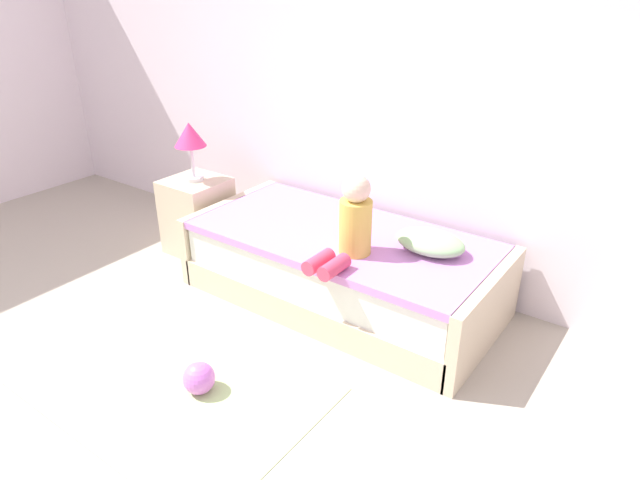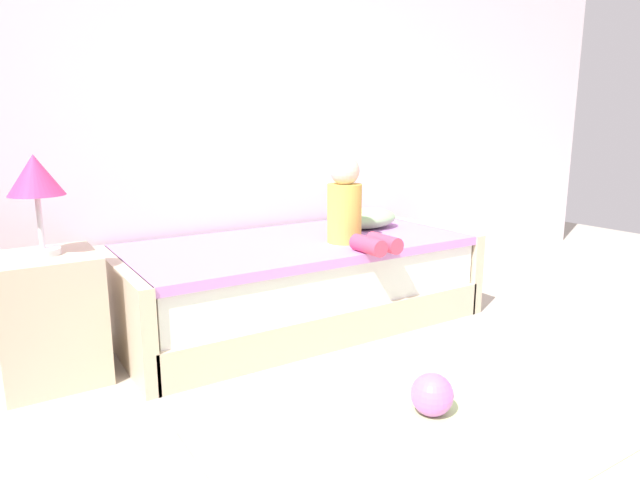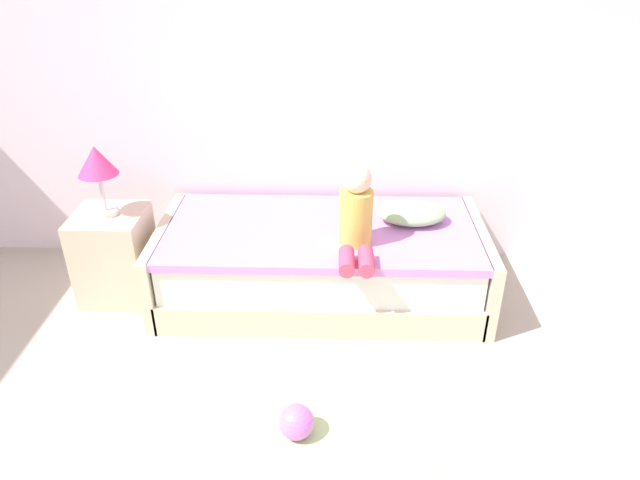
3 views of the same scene
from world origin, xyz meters
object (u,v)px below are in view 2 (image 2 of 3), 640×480
object	(u,v)px
bed	(298,282)
nightstand	(50,318)
table_lamp	(35,180)
child_figure	(349,209)
toy_ball	(432,394)
pillow	(366,218)

from	to	relation	value
bed	nightstand	distance (m)	1.35
table_lamp	bed	bearing A→B (deg)	1.90
bed	table_lamp	size ratio (longest dim) A/B	4.69
bed	nightstand	size ratio (longest dim) A/B	3.52
child_figure	toy_ball	world-z (taller)	child_figure
table_lamp	toy_ball	bearing A→B (deg)	-43.51
table_lamp	child_figure	world-z (taller)	table_lamp
child_figure	pillow	distance (m)	0.51
bed	nightstand	xyz separation A→B (m)	(-1.35, -0.04, 0.05)
child_figure	toy_ball	xyz separation A→B (m)	(-0.30, -1.02, -0.62)
nightstand	table_lamp	world-z (taller)	table_lamp
child_figure	toy_ball	distance (m)	1.22
bed	pillow	bearing A→B (deg)	9.74
bed	nightstand	bearing A→B (deg)	-178.10
nightstand	table_lamp	distance (m)	0.64
bed	toy_ball	world-z (taller)	bed
nightstand	pillow	bearing A→B (deg)	4.29
pillow	bed	bearing A→B (deg)	-170.26
child_figure	pillow	world-z (taller)	child_figure
pillow	table_lamp	bearing A→B (deg)	-175.71
bed	pillow	xyz separation A→B (m)	(0.58, 0.10, 0.32)
toy_ball	pillow	bearing A→B (deg)	63.51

